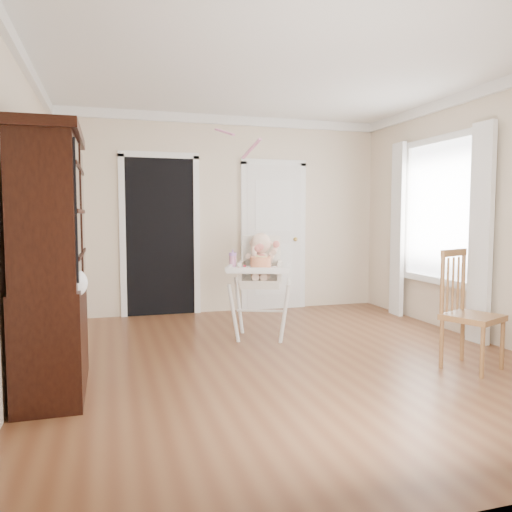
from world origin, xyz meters
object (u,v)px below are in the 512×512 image
object	(u,v)px
high_chair	(261,274)
china_cabinet	(51,263)
cake	(261,263)
dining_chair	(469,313)
sippy_cup	(233,259)

from	to	relation	value
high_chair	china_cabinet	world-z (taller)	china_cabinet
cake	dining_chair	xyz separation A→B (m)	(1.52, -1.27, -0.37)
high_chair	sippy_cup	size ratio (longest dim) A/B	5.98
high_chair	cake	xyz separation A→B (m)	(-0.09, -0.28, 0.15)
cake	dining_chair	bearing A→B (deg)	-39.78
dining_chair	china_cabinet	bearing A→B (deg)	150.01
cake	sippy_cup	size ratio (longest dim) A/B	1.41
high_chair	china_cabinet	bearing A→B (deg)	-129.00
sippy_cup	high_chair	bearing A→B (deg)	1.90
high_chair	dining_chair	distance (m)	2.12
cake	high_chair	bearing A→B (deg)	73.10
high_chair	sippy_cup	xyz separation A→B (m)	(-0.31, -0.01, 0.17)
china_cabinet	cake	bearing A→B (deg)	24.39
high_chair	cake	size ratio (longest dim) A/B	4.24
high_chair	sippy_cup	bearing A→B (deg)	-156.99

